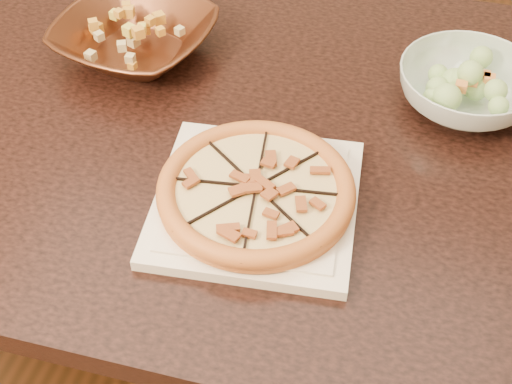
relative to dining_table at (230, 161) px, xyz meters
The scene contains 8 objects.
floor 0.71m from the dining_table, 133.78° to the left, with size 4.00×4.00×0.02m, color #3E200E.
dining_table is the anchor object (origin of this frame).
plate 0.23m from the dining_table, 60.82° to the right, with size 0.31×0.31×0.02m.
pizza 0.24m from the dining_table, 60.82° to the right, with size 0.28×0.28×0.03m.
bronze_bowl 0.28m from the dining_table, 149.42° to the left, with size 0.27×0.27×0.07m, color brown.
mixed_dish 0.30m from the dining_table, 149.65° to the left, with size 0.12×0.12×0.03m.
salad_bowl 0.41m from the dining_table, 20.99° to the left, with size 0.22×0.22×0.07m, color silver.
salad 0.43m from the dining_table, 21.10° to the left, with size 0.10×0.11×0.04m.
Camera 1 is at (0.47, -1.03, 1.50)m, focal length 50.00 mm.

